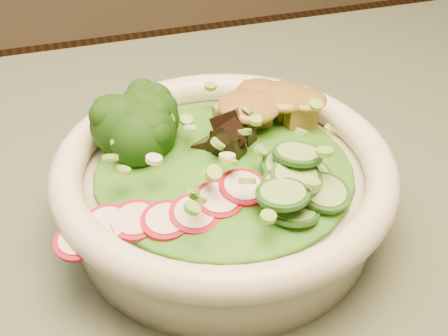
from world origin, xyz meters
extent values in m
cylinder|color=black|center=(0.55, 0.35, 0.36)|extent=(0.06, 0.06, 0.72)
cube|color=#465344|center=(0.00, 0.00, 0.73)|extent=(1.20, 0.80, 0.03)
cylinder|color=silver|center=(0.05, 0.03, 0.78)|extent=(0.24, 0.24, 0.05)
torus|color=silver|center=(0.05, 0.03, 0.81)|extent=(0.27, 0.27, 0.03)
ellipsoid|color=#1E6214|center=(0.05, 0.03, 0.81)|extent=(0.21, 0.21, 0.02)
ellipsoid|color=brown|center=(0.10, 0.08, 0.84)|extent=(0.07, 0.06, 0.02)
camera|label=1|loc=(-0.06, -0.34, 1.11)|focal=50.00mm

